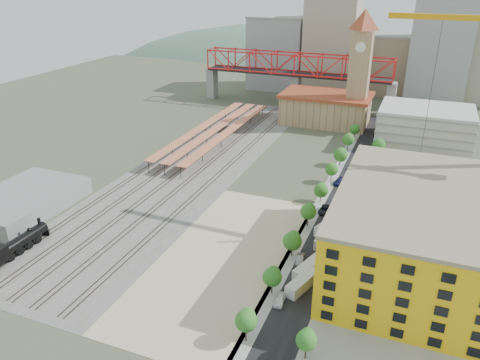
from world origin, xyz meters
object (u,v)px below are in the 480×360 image
at_px(construction_building, 442,237).
at_px(site_trailer_d, 328,226).
at_px(locomotive, 12,249).
at_px(site_trailer_a, 303,283).
at_px(car_0, 280,300).
at_px(clock_tower, 361,59).
at_px(site_trailer_b, 309,268).
at_px(site_trailer_c, 323,237).

relative_size(construction_building, site_trailer_d, 5.23).
distance_m(locomotive, site_trailer_a, 67.38).
bearing_deg(site_trailer_a, car_0, -96.88).
distance_m(clock_tower, site_trailer_b, 113.90).
bearing_deg(site_trailer_c, car_0, -96.05).
xyz_separation_m(site_trailer_d, car_0, (-3.00, -32.18, -0.53)).
bearing_deg(site_trailer_c, site_trailer_d, 90.44).
bearing_deg(site_trailer_d, construction_building, -1.20).
bearing_deg(car_0, site_trailer_b, 70.35).
relative_size(locomotive, site_trailer_c, 2.50).
bearing_deg(car_0, locomotive, -179.44).
height_order(clock_tower, site_trailer_c, clock_tower).
bearing_deg(site_trailer_b, car_0, -85.36).
distance_m(site_trailer_b, site_trailer_d, 19.94).
bearing_deg(locomotive, construction_building, 17.86).
relative_size(site_trailer_b, site_trailer_d, 1.02).
bearing_deg(clock_tower, construction_building, -71.22).
bearing_deg(clock_tower, car_0, -87.66).
xyz_separation_m(locomotive, site_trailer_d, (66.00, 39.29, -0.93)).
bearing_deg(site_trailer_d, site_trailer_c, -70.83).
bearing_deg(construction_building, car_0, -142.17).
relative_size(construction_building, car_0, 10.82).
bearing_deg(site_trailer_b, clock_tower, 112.56).
height_order(construction_building, site_trailer_b, construction_building).
bearing_deg(locomotive, site_trailer_d, 30.76).
height_order(construction_building, car_0, construction_building).
height_order(clock_tower, site_trailer_b, clock_tower).
relative_size(site_trailer_a, car_0, 2.07).
distance_m(clock_tower, site_trailer_a, 119.54).
bearing_deg(car_0, site_trailer_a, 59.11).
relative_size(construction_building, locomotive, 2.09).
height_order(construction_building, site_trailer_a, construction_building).
bearing_deg(site_trailer_d, locomotive, -130.07).
height_order(clock_tower, site_trailer_d, clock_tower).
bearing_deg(site_trailer_c, construction_building, -7.96).
bearing_deg(construction_building, locomotive, -162.14).
xyz_separation_m(construction_building, site_trailer_b, (-26.00, -10.29, -8.06)).
distance_m(site_trailer_d, car_0, 32.32).
distance_m(construction_building, locomotive, 96.92).
xyz_separation_m(clock_tower, site_trailer_a, (8.00, -116.09, -27.37)).
xyz_separation_m(site_trailer_a, site_trailer_d, (0.00, 25.75, -0.01)).
height_order(clock_tower, car_0, clock_tower).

